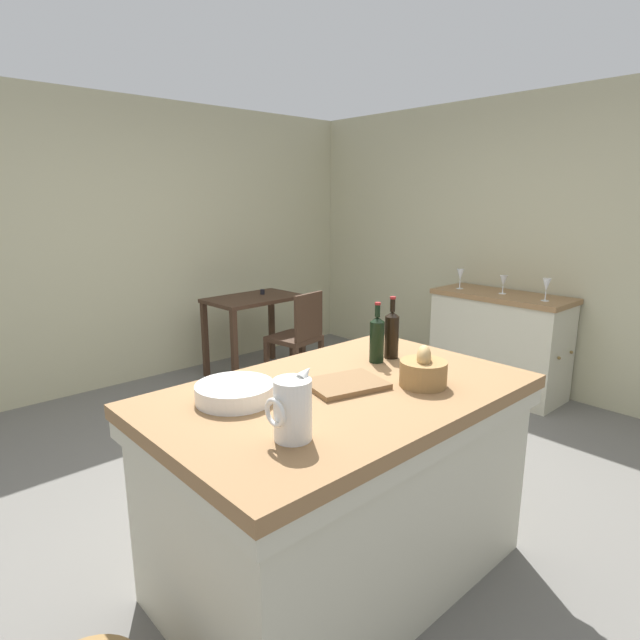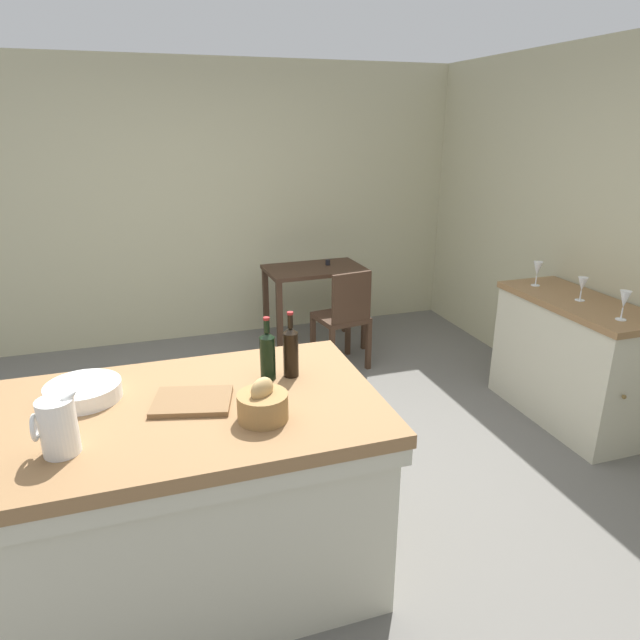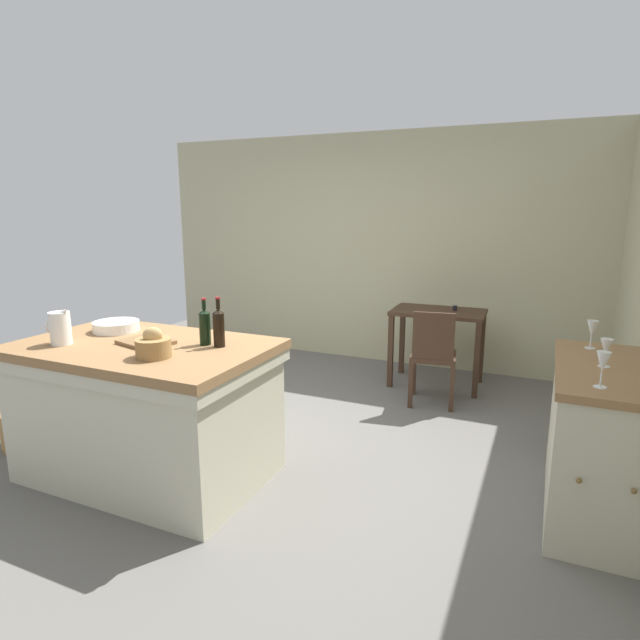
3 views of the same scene
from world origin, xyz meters
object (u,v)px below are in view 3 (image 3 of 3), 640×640
Objects in this scene: wine_bottle_dark at (219,327)px; wash_bowl at (116,326)px; pitcher at (60,328)px; bread_basket at (153,346)px; writing_desk at (438,323)px; wicker_hamper at (26,428)px; side_cabinet at (597,440)px; cutting_board at (146,342)px; wine_glass_left at (606,348)px; wine_glass_far_left at (603,363)px; island_table at (147,405)px; wine_bottle_amber at (205,326)px; wooden_chair at (433,354)px; wine_glass_middle at (592,329)px.

wash_bowl is at bearing 176.89° from wine_bottle_dark.
pitcher is 1.24× the size of bread_basket.
bread_basket is at bearing -111.28° from writing_desk.
writing_desk is at bearing 53.37° from wash_bowl.
bread_basket is 1.67m from wicker_hamper.
wine_bottle_dark is 0.91× the size of wicker_hamper.
bread_basket is at bearing -158.83° from side_cabinet.
wine_glass_left is (2.66, 0.72, 0.08)m from cutting_board.
cutting_board is (-0.26, 0.22, -0.05)m from bread_basket.
wicker_hamper is at bearing -174.24° from wine_glass_far_left.
side_cabinet is 2.81m from cutting_board.
cutting_board is at bearing 11.47° from island_table.
wine_glass_far_left is 0.53× the size of wicker_hamper.
wine_bottle_dark is (0.50, 0.15, 0.55)m from island_table.
pitcher is at bearing -163.29° from wine_glass_left.
wine_glass_left is (1.30, -1.90, 0.37)m from writing_desk.
wash_bowl is at bearing 149.86° from bread_basket.
wine_bottle_amber reaches higher than wine_glass_left.
side_cabinet reaches higher than wooden_chair.
wash_bowl is (-1.80, -2.42, 0.31)m from writing_desk.
wicker_hamper is at bearing 173.92° from bread_basket.
wine_glass_far_left is (1.18, -1.71, 0.55)m from wooden_chair.
bread_basket is 1.11× the size of wine_glass_far_left.
bread_basket is 2.42m from wine_glass_far_left.
cutting_board is at bearing 140.10° from bread_basket.
bread_basket is 1.26× the size of wine_glass_left.
pitcher is at bearing -169.97° from wine_glass_far_left.
wine_glass_left is at bearing 9.62° from wash_bowl.
wine_glass_middle is (2.25, 0.97, -0.02)m from wine_bottle_amber.
writing_desk is at bearing 118.75° from wine_glass_far_left.
writing_desk is at bearing 124.50° from wine_glass_left.
wine_glass_left is (0.05, 0.40, -0.02)m from wine_glass_far_left.
pitcher is 1.57× the size of wine_glass_left.
wicker_hamper is (-2.62, -2.09, -0.34)m from wooden_chair.
bread_basket is at bearing -150.53° from wine_glass_middle.
wine_bottle_amber is (-1.00, -2.47, 0.39)m from writing_desk.
wine_glass_left is (2.69, 0.72, 0.52)m from island_table.
writing_desk is (-1.32, 1.89, 0.19)m from side_cabinet.
cutting_board is 1.42m from wicker_hamper.
pitcher is 0.80× the size of wash_bowl.
writing_desk is 3.72m from wicker_hamper.
wine_glass_far_left is (2.26, 0.18, -0.01)m from wine_bottle_amber.
cutting_board reaches higher than wicker_hamper.
wine_glass_middle is at bearing 23.33° from wine_bottle_amber.
pitcher reaches higher than island_table.
island_table is at bearing -163.74° from wine_bottle_dark.
pitcher reaches higher than cutting_board.
wicker_hamper is at bearing 166.51° from pitcher.
wooden_chair reaches higher than wicker_hamper.
wine_bottle_dark is (0.21, 0.36, 0.06)m from bread_basket.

